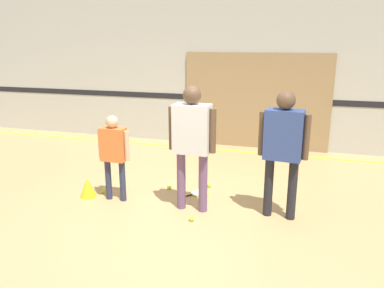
{
  "coord_description": "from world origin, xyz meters",
  "views": [
    {
      "loc": [
        1.45,
        -4.33,
        2.19
      ],
      "look_at": [
        0.12,
        0.13,
        0.92
      ],
      "focal_mm": 35.0,
      "sensor_mm": 36.0,
      "label": 1
    }
  ],
  "objects_px": {
    "person_instructor": "(192,135)",
    "tennis_ball_near_instructor": "(192,219)",
    "tennis_ball_by_spare_racket": "(209,185)",
    "training_cone": "(88,187)",
    "person_student_right": "(283,141)",
    "person_student_left": "(114,149)",
    "tennis_ball_stray_right": "(103,191)",
    "racket_spare_on_floor": "(198,193)",
    "tennis_ball_stray_left": "(169,187)"
  },
  "relations": [
    {
      "from": "person_instructor",
      "to": "tennis_ball_near_instructor",
      "type": "bearing_deg",
      "value": -73.31
    },
    {
      "from": "tennis_ball_by_spare_racket",
      "to": "training_cone",
      "type": "bearing_deg",
      "value": -151.73
    },
    {
      "from": "person_student_right",
      "to": "tennis_ball_by_spare_racket",
      "type": "height_order",
      "value": "person_student_right"
    },
    {
      "from": "tennis_ball_near_instructor",
      "to": "person_student_left",
      "type": "bearing_deg",
      "value": 164.54
    },
    {
      "from": "person_student_left",
      "to": "tennis_ball_stray_right",
      "type": "height_order",
      "value": "person_student_left"
    },
    {
      "from": "person_instructor",
      "to": "person_student_right",
      "type": "xyz_separation_m",
      "value": [
        1.14,
        0.11,
        -0.02
      ]
    },
    {
      "from": "person_instructor",
      "to": "racket_spare_on_floor",
      "type": "distance_m",
      "value": 1.16
    },
    {
      "from": "person_student_left",
      "to": "tennis_ball_near_instructor",
      "type": "relative_size",
      "value": 18.62
    },
    {
      "from": "tennis_ball_stray_right",
      "to": "training_cone",
      "type": "xyz_separation_m",
      "value": [
        -0.14,
        -0.19,
        0.11
      ]
    },
    {
      "from": "person_student_left",
      "to": "tennis_ball_stray_left",
      "type": "bearing_deg",
      "value": 44.17
    },
    {
      "from": "person_instructor",
      "to": "training_cone",
      "type": "xyz_separation_m",
      "value": [
        -1.58,
        -0.02,
        -0.89
      ]
    },
    {
      "from": "person_instructor",
      "to": "racket_spare_on_floor",
      "type": "height_order",
      "value": "person_instructor"
    },
    {
      "from": "person_student_right",
      "to": "tennis_ball_near_instructor",
      "type": "xyz_separation_m",
      "value": [
        -1.05,
        -0.45,
        -0.98
      ]
    },
    {
      "from": "person_student_left",
      "to": "training_cone",
      "type": "bearing_deg",
      "value": -176.77
    },
    {
      "from": "tennis_ball_by_spare_racket",
      "to": "tennis_ball_stray_left",
      "type": "bearing_deg",
      "value": -155.51
    },
    {
      "from": "tennis_ball_by_spare_racket",
      "to": "person_student_left",
      "type": "bearing_deg",
      "value": -144.21
    },
    {
      "from": "person_student_right",
      "to": "training_cone",
      "type": "xyz_separation_m",
      "value": [
        -2.72,
        -0.13,
        -0.87
      ]
    },
    {
      "from": "person_instructor",
      "to": "training_cone",
      "type": "relative_size",
      "value": 5.76
    },
    {
      "from": "tennis_ball_stray_right",
      "to": "training_cone",
      "type": "distance_m",
      "value": 0.26
    },
    {
      "from": "person_student_left",
      "to": "racket_spare_on_floor",
      "type": "bearing_deg",
      "value": 26.45
    },
    {
      "from": "tennis_ball_near_instructor",
      "to": "tennis_ball_stray_left",
      "type": "xyz_separation_m",
      "value": [
        -0.63,
        0.92,
        0.0
      ]
    },
    {
      "from": "person_student_left",
      "to": "tennis_ball_near_instructor",
      "type": "height_order",
      "value": "person_student_left"
    },
    {
      "from": "person_instructor",
      "to": "tennis_ball_stray_left",
      "type": "height_order",
      "value": "person_instructor"
    },
    {
      "from": "person_instructor",
      "to": "racket_spare_on_floor",
      "type": "xyz_separation_m",
      "value": [
        -0.06,
        0.54,
        -1.02
      ]
    },
    {
      "from": "tennis_ball_by_spare_racket",
      "to": "tennis_ball_stray_right",
      "type": "relative_size",
      "value": 1.0
    },
    {
      "from": "person_student_right",
      "to": "tennis_ball_stray_right",
      "type": "xyz_separation_m",
      "value": [
        -2.58,
        0.06,
        -0.98
      ]
    },
    {
      "from": "person_instructor",
      "to": "tennis_ball_by_spare_racket",
      "type": "xyz_separation_m",
      "value": [
        0.03,
        0.84,
        -1.0
      ]
    },
    {
      "from": "racket_spare_on_floor",
      "to": "tennis_ball_by_spare_racket",
      "type": "bearing_deg",
      "value": -154.88
    },
    {
      "from": "person_student_left",
      "to": "racket_spare_on_floor",
      "type": "relative_size",
      "value": 2.59
    },
    {
      "from": "tennis_ball_near_instructor",
      "to": "training_cone",
      "type": "bearing_deg",
      "value": 169.34
    },
    {
      "from": "person_student_right",
      "to": "tennis_ball_stray_left",
      "type": "relative_size",
      "value": 24.74
    },
    {
      "from": "racket_spare_on_floor",
      "to": "tennis_ball_near_instructor",
      "type": "bearing_deg",
      "value": 51.38
    },
    {
      "from": "tennis_ball_by_spare_racket",
      "to": "tennis_ball_stray_left",
      "type": "relative_size",
      "value": 1.0
    },
    {
      "from": "person_instructor",
      "to": "tennis_ball_stray_right",
      "type": "height_order",
      "value": "person_instructor"
    },
    {
      "from": "tennis_ball_stray_left",
      "to": "racket_spare_on_floor",
      "type": "bearing_deg",
      "value": -5.48
    },
    {
      "from": "person_student_left",
      "to": "person_student_right",
      "type": "bearing_deg",
      "value": 2.66
    },
    {
      "from": "racket_spare_on_floor",
      "to": "person_student_left",
      "type": "bearing_deg",
      "value": -22.2
    },
    {
      "from": "tennis_ball_near_instructor",
      "to": "tennis_ball_stray_right",
      "type": "xyz_separation_m",
      "value": [
        -1.53,
        0.51,
        0.0
      ]
    },
    {
      "from": "person_instructor",
      "to": "tennis_ball_stray_right",
      "type": "bearing_deg",
      "value": 174.48
    },
    {
      "from": "person_student_left",
      "to": "training_cone",
      "type": "xyz_separation_m",
      "value": [
        -0.44,
        -0.03,
        -0.62
      ]
    },
    {
      "from": "person_instructor",
      "to": "racket_spare_on_floor",
      "type": "bearing_deg",
      "value": 97.69
    },
    {
      "from": "tennis_ball_stray_left",
      "to": "person_instructor",
      "type": "bearing_deg",
      "value": -47.32
    },
    {
      "from": "racket_spare_on_floor",
      "to": "tennis_ball_by_spare_racket",
      "type": "distance_m",
      "value": 0.32
    },
    {
      "from": "person_student_left",
      "to": "tennis_ball_stray_right",
      "type": "relative_size",
      "value": 18.62
    },
    {
      "from": "person_student_right",
      "to": "tennis_ball_by_spare_racket",
      "type": "xyz_separation_m",
      "value": [
        -1.11,
        0.73,
        -0.98
      ]
    },
    {
      "from": "tennis_ball_near_instructor",
      "to": "tennis_ball_by_spare_racket",
      "type": "xyz_separation_m",
      "value": [
        -0.07,
        1.18,
        0.0
      ]
    },
    {
      "from": "person_instructor",
      "to": "tennis_ball_by_spare_racket",
      "type": "bearing_deg",
      "value": 89.36
    },
    {
      "from": "tennis_ball_near_instructor",
      "to": "training_cone",
      "type": "height_order",
      "value": "training_cone"
    },
    {
      "from": "tennis_ball_by_spare_racket",
      "to": "training_cone",
      "type": "height_order",
      "value": "training_cone"
    },
    {
      "from": "tennis_ball_near_instructor",
      "to": "tennis_ball_stray_left",
      "type": "relative_size",
      "value": 1.0
    }
  ]
}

